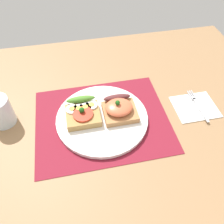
{
  "coord_description": "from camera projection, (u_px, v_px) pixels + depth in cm",
  "views": [
    {
      "loc": [
        -5.87,
        -43.29,
        53.47
      ],
      "look_at": [
        3.0,
        0.0,
        2.99
      ],
      "focal_mm": 36.96,
      "sensor_mm": 36.0,
      "label": 1
    }
  ],
  "objects": [
    {
      "name": "ground_plane",
      "position": [
        102.0,
        123.0,
        0.7
      ],
      "size": [
        120.0,
        90.0,
        3.2
      ],
      "primitive_type": "cube",
      "color": "#976F49"
    },
    {
      "name": "placemat",
      "position": [
        102.0,
        120.0,
        0.69
      ],
      "size": [
        39.14,
        31.69,
        0.3
      ],
      "primitive_type": "cube",
      "color": "maroon",
      "rests_on": "ground_plane"
    },
    {
      "name": "plate",
      "position": [
        102.0,
        118.0,
        0.68
      ],
      "size": [
        27.04,
        27.04,
        1.19
      ],
      "primitive_type": "cylinder",
      "color": "white",
      "rests_on": "placemat"
    },
    {
      "name": "sandwich_egg_tomato",
      "position": [
        83.0,
        113.0,
        0.67
      ],
      "size": [
        9.71,
        10.19,
        4.4
      ],
      "color": "#B1874A",
      "rests_on": "plate"
    },
    {
      "name": "sandwich_salmon",
      "position": [
        119.0,
        109.0,
        0.67
      ],
      "size": [
        9.71,
        10.25,
        5.81
      ],
      "color": "#B57D4B",
      "rests_on": "plate"
    },
    {
      "name": "napkin",
      "position": [
        195.0,
        106.0,
        0.72
      ],
      "size": [
        13.14,
        11.26,
        0.6
      ],
      "primitive_type": "cube",
      "color": "white",
      "rests_on": "ground_plane"
    },
    {
      "name": "fork",
      "position": [
        198.0,
        104.0,
        0.72
      ],
      "size": [
        1.62,
        13.63,
        0.32
      ],
      "color": "#B7B7BC",
      "rests_on": "napkin"
    },
    {
      "name": "drinking_glass",
      "position": [
        0.0,
        112.0,
        0.65
      ],
      "size": [
        7.0,
        7.0,
        8.79
      ],
      "primitive_type": "cylinder",
      "color": "silver",
      "rests_on": "ground_plane"
    }
  ]
}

